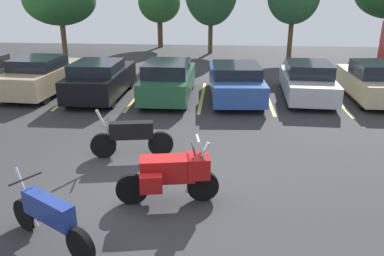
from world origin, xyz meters
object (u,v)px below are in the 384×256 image
object	(u,v)px
motorcycle_touring	(172,172)
motorcycle_second	(49,217)
car_champagne	(375,82)
car_green	(168,80)
car_silver	(307,81)
car_tan	(43,75)
car_black	(100,79)
car_blue	(235,81)
motorcycle_third	(131,136)

from	to	relation	value
motorcycle_touring	motorcycle_second	xyz separation A→B (m)	(-1.92, -1.58, -0.13)
car_champagne	car_green	bearing A→B (deg)	-176.52
car_green	car_silver	bearing A→B (deg)	6.17
car_green	car_champagne	bearing A→B (deg)	3.48
car_tan	car_black	distance (m)	2.62
car_green	car_blue	size ratio (longest dim) A/B	0.91
car_green	car_blue	xyz separation A→B (m)	(2.62, 0.26, -0.05)
car_green	car_silver	world-z (taller)	car_green
car_black	motorcycle_touring	bearing A→B (deg)	-63.69
car_tan	car_black	world-z (taller)	car_tan
motorcycle_second	car_black	distance (m)	9.57
motorcycle_second	motorcycle_third	bearing A→B (deg)	81.46
car_black	car_silver	size ratio (longest dim) A/B	0.94
car_black	car_champagne	size ratio (longest dim) A/B	1.03
car_silver	car_champagne	bearing A→B (deg)	-2.29
motorcycle_touring	motorcycle_second	size ratio (longest dim) A/B	1.11
motorcycle_third	motorcycle_second	bearing A→B (deg)	-98.54
motorcycle_second	car_black	size ratio (longest dim) A/B	0.44
car_black	car_silver	world-z (taller)	car_black
motorcycle_touring	car_green	distance (m)	7.95
car_green	car_champagne	distance (m)	8.03
motorcycle_touring	car_green	size ratio (longest dim) A/B	0.48
car_green	car_champagne	size ratio (longest dim) A/B	1.05
car_blue	car_champagne	distance (m)	5.40
motorcycle_third	car_green	distance (m)	5.67
car_tan	car_champagne	distance (m)	13.29
motorcycle_second	car_blue	distance (m)	10.29
motorcycle_touring	car_tan	distance (m)	10.48
car_tan	car_green	bearing A→B (deg)	-4.46
car_green	car_tan	bearing A→B (deg)	175.54
motorcycle_second	car_blue	xyz separation A→B (m)	(3.38, 9.71, 0.15)
car_silver	car_champagne	distance (m)	2.56
motorcycle_touring	car_green	bearing A→B (deg)	98.36
car_blue	car_black	bearing A→B (deg)	-176.32
car_silver	car_tan	bearing A→B (deg)	-179.04
car_tan	car_green	distance (m)	5.29
car_tan	car_black	bearing A→B (deg)	-10.80
motorcycle_touring	car_champagne	bearing A→B (deg)	50.61
car_tan	car_silver	size ratio (longest dim) A/B	1.02
motorcycle_touring	car_blue	distance (m)	8.26
motorcycle_third	car_blue	world-z (taller)	car_blue
motorcycle_second	motorcycle_third	size ratio (longest dim) A/B	0.89
car_tan	car_silver	bearing A→B (deg)	0.96
motorcycle_second	car_champagne	world-z (taller)	car_champagne
car_green	motorcycle_third	bearing A→B (deg)	-91.94
motorcycle_third	car_blue	xyz separation A→B (m)	(2.82, 5.93, 0.13)
car_blue	car_champagne	bearing A→B (deg)	2.40
car_champagne	motorcycle_third	bearing A→B (deg)	-143.14
motorcycle_second	motorcycle_third	distance (m)	3.83
car_blue	car_tan	bearing A→B (deg)	178.91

